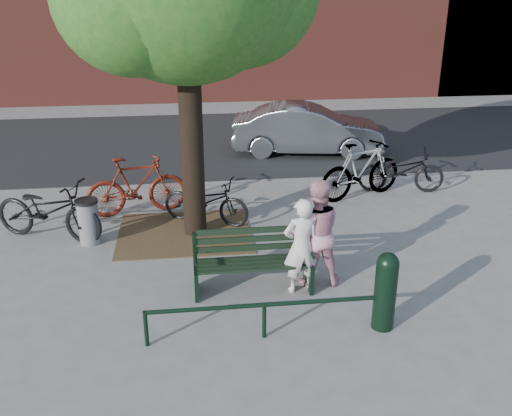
{
  "coord_description": "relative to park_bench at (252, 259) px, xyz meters",
  "views": [
    {
      "loc": [
        -0.88,
        -7.39,
        4.34
      ],
      "look_at": [
        0.17,
        1.0,
        0.92
      ],
      "focal_mm": 40.0,
      "sensor_mm": 36.0,
      "label": 1
    }
  ],
  "objects": [
    {
      "name": "road",
      "position": [
        0.0,
        8.42,
        -0.47
      ],
      "size": [
        40.0,
        7.0,
        0.01
      ],
      "primitive_type": "cube",
      "color": "black",
      "rests_on": "ground"
    },
    {
      "name": "bicycle_d",
      "position": [
        2.71,
        3.52,
        0.13
      ],
      "size": [
        2.09,
        1.27,
        1.22
      ],
      "primitive_type": "imported",
      "rotation": [
        0.0,
        0.0,
        1.95
      ],
      "color": "gray",
      "rests_on": "ground"
    },
    {
      "name": "parked_car",
      "position": [
        2.28,
        6.93,
        0.17
      ],
      "size": [
        4.09,
        2.0,
        1.29
      ],
      "primitive_type": "imported",
      "rotation": [
        0.0,
        0.0,
        1.4
      ],
      "color": "slate",
      "rests_on": "ground"
    },
    {
      "name": "guard_railing",
      "position": [
        0.0,
        -1.28,
        -0.08
      ],
      "size": [
        3.06,
        0.06,
        0.51
      ],
      "color": "black",
      "rests_on": "ground"
    },
    {
      "name": "bollard",
      "position": [
        1.6,
        -1.24,
        0.11
      ],
      "size": [
        0.29,
        0.29,
        1.09
      ],
      "color": "black",
      "rests_on": "ground"
    },
    {
      "name": "bicycle_e",
      "position": [
        3.69,
        3.77,
        0.0
      ],
      "size": [
        1.92,
        0.94,
        0.97
      ],
      "primitive_type": "imported",
      "rotation": [
        0.0,
        0.0,
        1.4
      ],
      "color": "black",
      "rests_on": "ground"
    },
    {
      "name": "bicycle_c",
      "position": [
        -0.58,
        2.56,
        -0.03
      ],
      "size": [
        1.8,
        1.27,
        0.9
      ],
      "primitive_type": "imported",
      "rotation": [
        0.0,
        0.0,
        1.12
      ],
      "color": "black",
      "rests_on": "ground"
    },
    {
      "name": "bicycle_a",
      "position": [
        -3.36,
        2.19,
        0.07
      ],
      "size": [
        2.21,
        1.48,
        1.1
      ],
      "primitive_type": "imported",
      "rotation": [
        0.0,
        0.0,
        1.17
      ],
      "color": "black",
      "rests_on": "ground"
    },
    {
      "name": "person_left",
      "position": [
        0.69,
        -0.16,
        0.26
      ],
      "size": [
        0.57,
        0.41,
        1.47
      ],
      "primitive_type": "imported",
      "rotation": [
        0.0,
        0.0,
        3.25
      ],
      "color": "silver",
      "rests_on": "ground"
    },
    {
      "name": "ground",
      "position": [
        0.0,
        -0.08,
        -0.48
      ],
      "size": [
        90.0,
        90.0,
        0.0
      ],
      "primitive_type": "plane",
      "color": "gray",
      "rests_on": "ground"
    },
    {
      "name": "dirt_pit",
      "position": [
        -1.0,
        2.12,
        -0.47
      ],
      "size": [
        2.4,
        2.0,
        0.02
      ],
      "primitive_type": "cube",
      "color": "brown",
      "rests_on": "ground"
    },
    {
      "name": "person_right",
      "position": [
        0.95,
        0.06,
        0.36
      ],
      "size": [
        0.82,
        0.64,
        1.67
      ],
      "primitive_type": "imported",
      "rotation": [
        0.0,
        0.0,
        3.13
      ],
      "color": "pink",
      "rests_on": "ground"
    },
    {
      "name": "litter_bin",
      "position": [
        -2.65,
        1.92,
        -0.07
      ],
      "size": [
        0.4,
        0.4,
        0.81
      ],
      "color": "gray",
      "rests_on": "ground"
    },
    {
      "name": "bicycle_b",
      "position": [
        -1.9,
        3.18,
        0.11
      ],
      "size": [
        2.02,
        0.91,
        1.17
      ],
      "primitive_type": "imported",
      "rotation": [
        0.0,
        0.0,
        1.76
      ],
      "color": "#57170C",
      "rests_on": "ground"
    },
    {
      "name": "park_bench",
      "position": [
        0.0,
        0.0,
        0.0
      ],
      "size": [
        1.74,
        0.54,
        0.97
      ],
      "color": "black",
      "rests_on": "ground"
    }
  ]
}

